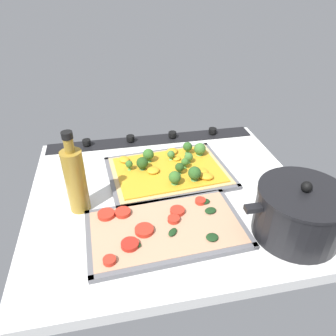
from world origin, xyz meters
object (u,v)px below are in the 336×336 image
at_px(veggie_pizza_back, 163,227).
at_px(oil_bottle, 75,179).
at_px(baking_tray_back, 166,230).
at_px(broccoli_pizza, 170,168).
at_px(baking_tray_front, 169,173).
at_px(cooking_pot, 299,213).

distance_m(veggie_pizza_back, oil_bottle, 0.24).
bearing_deg(oil_bottle, baking_tray_back, 147.72).
height_order(broccoli_pizza, baking_tray_back, broccoli_pizza).
bearing_deg(baking_tray_front, broccoli_pizza, -156.11).
xyz_separation_m(veggie_pizza_back, oil_bottle, (0.19, -0.12, 0.08)).
bearing_deg(veggie_pizza_back, oil_bottle, -32.58).
height_order(veggie_pizza_back, cooking_pot, cooking_pot).
height_order(broccoli_pizza, oil_bottle, oil_bottle).
xyz_separation_m(broccoli_pizza, veggie_pizza_back, (0.07, 0.23, -0.01)).
distance_m(broccoli_pizza, veggie_pizza_back, 0.24).
distance_m(broccoli_pizza, cooking_pot, 0.38).
bearing_deg(broccoli_pizza, oil_bottle, 22.99).
xyz_separation_m(baking_tray_front, veggie_pizza_back, (0.06, 0.23, 0.01)).
bearing_deg(baking_tray_back, broccoli_pizza, -104.02).
bearing_deg(broccoli_pizza, baking_tray_back, 75.98).
bearing_deg(veggie_pizza_back, baking_tray_back, 157.48).
relative_size(veggie_pizza_back, oil_bottle, 1.62).
bearing_deg(cooking_pot, oil_bottle, -20.94).
distance_m(veggie_pizza_back, cooking_pot, 0.31).
relative_size(baking_tray_front, broccoli_pizza, 1.07).
xyz_separation_m(broccoli_pizza, cooking_pot, (-0.23, 0.30, 0.04)).
height_order(baking_tray_back, oil_bottle, oil_bottle).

